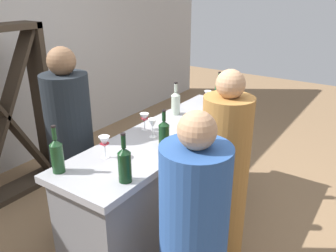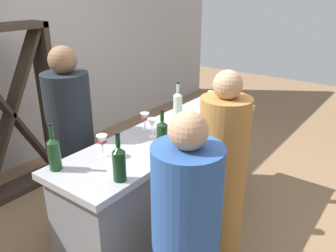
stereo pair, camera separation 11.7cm
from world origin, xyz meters
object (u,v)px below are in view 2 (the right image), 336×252
wine_glass_near_left (224,99)px  person_center_guest (186,240)px  wine_glass_near_right (211,96)px  wine_bottle_second_right_clear_pale (178,102)px  water_pitcher (199,123)px  wine_bottle_center_dark_green (162,133)px  wine_rack (10,114)px  wine_bottle_leftmost_olive_green (54,152)px  wine_bottle_rightmost_dark_green (232,100)px  wine_glass_far_center (145,118)px  person_left_guest (221,185)px  wine_glass_far_left (102,141)px  person_right_guest (73,153)px  wine_glass_near_center (152,123)px  wine_bottle_far_right_olive_green (222,93)px  wine_bottle_second_left_dark_green (119,162)px

wine_glass_near_left → person_center_guest: (-1.45, -0.55, -0.38)m
wine_glass_near_right → wine_glass_near_left: bearing=-109.5°
wine_bottle_second_right_clear_pale → water_pitcher: bearing=-122.9°
wine_bottle_center_dark_green → wine_rack: bearing=95.8°
water_pitcher → wine_bottle_leftmost_olive_green: bearing=158.6°
wine_bottle_rightmost_dark_green → wine_glass_far_center: (-0.79, 0.39, -0.02)m
wine_rack → wine_glass_near_right: size_ratio=12.13×
wine_bottle_leftmost_olive_green → person_left_guest: size_ratio=0.20×
wine_bottle_center_dark_green → wine_glass_far_left: (-0.37, 0.24, 0.00)m
wine_bottle_rightmost_dark_green → person_right_guest: size_ratio=0.20×
wine_bottle_second_right_clear_pale → person_left_guest: person_left_guest is taller
wine_bottle_leftmost_olive_green → wine_glass_near_left: size_ratio=2.08×
wine_rack → person_left_guest: wine_rack is taller
wine_bottle_rightmost_dark_green → wine_glass_far_left: size_ratio=2.03×
wine_rack → wine_glass_near_right: wine_rack is taller
wine_glass_near_center → wine_bottle_far_right_olive_green: bearing=-3.9°
wine_bottle_second_right_clear_pale → wine_bottle_far_right_olive_green: 0.51m
wine_rack → wine_glass_far_center: wine_rack is taller
wine_bottle_second_left_dark_green → wine_bottle_rightmost_dark_green: size_ratio=0.98×
wine_bottle_second_right_clear_pale → wine_glass_near_center: bearing=-165.7°
wine_bottle_center_dark_green → wine_glass_near_center: bearing=61.3°
wine_bottle_second_right_clear_pale → wine_glass_near_left: wine_bottle_second_right_clear_pale is taller
wine_bottle_second_right_clear_pale → wine_glass_far_left: 1.01m
water_pitcher → wine_glass_near_right: bearing=22.3°
person_left_guest → wine_glass_near_left: bearing=-75.4°
wine_bottle_second_right_clear_pale → wine_bottle_far_right_olive_green: size_ratio=0.91×
wine_glass_near_right → wine_bottle_center_dark_green: bearing=-169.3°
wine_bottle_center_dark_green → wine_bottle_second_right_clear_pale: wine_bottle_second_right_clear_pale is taller
wine_bottle_center_dark_green → wine_glass_far_center: wine_bottle_center_dark_green is taller
wine_glass_near_left → person_left_guest: size_ratio=0.10×
wine_rack → water_pitcher: (0.57, -1.86, 0.16)m
wine_glass_near_center → wine_bottle_second_right_clear_pale: bearing=14.3°
wine_bottle_far_right_olive_green → person_right_guest: (-1.34, 0.64, -0.31)m
wine_bottle_center_dark_green → person_right_guest: (-0.24, 0.74, -0.29)m
water_pitcher → wine_glass_far_center: bearing=118.4°
wine_glass_near_right → person_center_guest: (-1.51, -0.73, -0.37)m
wine_bottle_center_dark_green → wine_bottle_far_right_olive_green: bearing=5.4°
wine_glass_near_left → wine_bottle_second_right_clear_pale: bearing=140.9°
wine_glass_far_left → wine_bottle_second_left_dark_green: bearing=-116.7°
wine_bottle_leftmost_olive_green → wine_bottle_second_right_clear_pale: wine_bottle_leftmost_olive_green is taller
wine_glass_near_right → wine_glass_far_center: size_ratio=1.00×
wine_glass_near_center → person_right_guest: size_ratio=0.09×
wine_bottle_rightmost_dark_green → wine_glass_far_left: bearing=166.9°
wine_bottle_center_dark_green → wine_glass_far_left: wine_bottle_center_dark_green is taller
wine_bottle_leftmost_olive_green → wine_rack: bearing=70.9°
wine_bottle_second_left_dark_green → person_left_guest: 0.81m
wine_rack → person_right_guest: wine_rack is taller
wine_bottle_leftmost_olive_green → wine_bottle_center_dark_green: (0.68, -0.35, -0.01)m
wine_rack → wine_glass_far_center: (0.36, -1.47, 0.18)m
wine_rack → wine_bottle_second_right_clear_pale: wine_rack is taller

